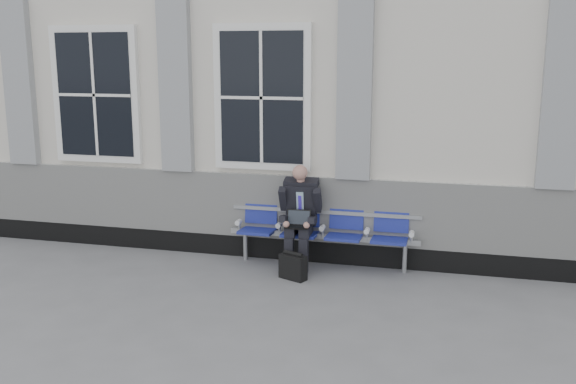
# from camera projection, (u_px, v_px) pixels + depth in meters

# --- Properties ---
(ground) EXTENTS (70.00, 70.00, 0.00)m
(ground) POSITION_uv_depth(u_px,v_px,m) (202.00, 291.00, 7.80)
(ground) COLOR slate
(ground) RESTS_ON ground
(station_building) EXTENTS (14.40, 4.40, 4.49)m
(station_building) POSITION_uv_depth(u_px,v_px,m) (276.00, 91.00, 10.62)
(station_building) COLOR silver
(station_building) RESTS_ON ground
(bench) EXTENTS (2.60, 0.47, 0.91)m
(bench) POSITION_uv_depth(u_px,v_px,m) (323.00, 226.00, 8.64)
(bench) COLOR #9EA0A3
(bench) RESTS_ON ground
(businessman) EXTENTS (0.57, 0.77, 1.40)m
(businessman) POSITION_uv_depth(u_px,v_px,m) (300.00, 212.00, 8.54)
(businessman) COLOR black
(businessman) RESTS_ON ground
(briefcase) EXTENTS (0.39, 0.28, 0.37)m
(briefcase) POSITION_uv_depth(u_px,v_px,m) (293.00, 266.00, 8.19)
(briefcase) COLOR black
(briefcase) RESTS_ON ground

